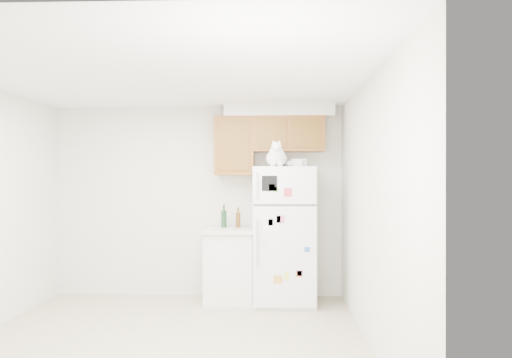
{
  "coord_description": "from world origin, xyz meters",
  "views": [
    {
      "loc": [
        1.02,
        -4.61,
        1.57
      ],
      "look_at": [
        0.79,
        1.55,
        1.55
      ],
      "focal_mm": 35.0,
      "sensor_mm": 36.0,
      "label": 1
    }
  ],
  "objects_px": {
    "refrigerator": "(284,235)",
    "base_counter": "(230,265)",
    "storage_box_front": "(298,163)",
    "bottle_green": "(224,216)",
    "bottle_amber": "(238,217)",
    "cat": "(277,157)",
    "storage_box_back": "(298,163)"
  },
  "relations": [
    {
      "from": "bottle_green",
      "to": "bottle_amber",
      "type": "xyz_separation_m",
      "value": [
        0.19,
        0.0,
        -0.02
      ]
    },
    {
      "from": "refrigerator",
      "to": "storage_box_back",
      "type": "relative_size",
      "value": 9.44
    },
    {
      "from": "storage_box_front",
      "to": "bottle_green",
      "type": "xyz_separation_m",
      "value": [
        -0.95,
        0.28,
        -0.68
      ]
    },
    {
      "from": "storage_box_back",
      "to": "bottle_green",
      "type": "xyz_separation_m",
      "value": [
        -0.95,
        0.23,
        -0.68
      ]
    },
    {
      "from": "refrigerator",
      "to": "storage_box_back",
      "type": "distance_m",
      "value": 0.92
    },
    {
      "from": "base_counter",
      "to": "storage_box_front",
      "type": "relative_size",
      "value": 6.13
    },
    {
      "from": "storage_box_front",
      "to": "bottle_amber",
      "type": "height_order",
      "value": "storage_box_front"
    },
    {
      "from": "refrigerator",
      "to": "base_counter",
      "type": "bearing_deg",
      "value": 173.91
    },
    {
      "from": "storage_box_front",
      "to": "bottle_amber",
      "type": "distance_m",
      "value": 1.07
    },
    {
      "from": "refrigerator",
      "to": "storage_box_front",
      "type": "distance_m",
      "value": 0.91
    },
    {
      "from": "storage_box_back",
      "to": "bottle_amber",
      "type": "height_order",
      "value": "storage_box_back"
    },
    {
      "from": "base_counter",
      "to": "storage_box_back",
      "type": "height_order",
      "value": "storage_box_back"
    },
    {
      "from": "cat",
      "to": "bottle_amber",
      "type": "xyz_separation_m",
      "value": [
        -0.5,
        0.42,
        -0.77
      ]
    },
    {
      "from": "storage_box_back",
      "to": "bottle_green",
      "type": "distance_m",
      "value": 1.19
    },
    {
      "from": "refrigerator",
      "to": "bottle_green",
      "type": "relative_size",
      "value": 5.72
    },
    {
      "from": "base_counter",
      "to": "storage_box_back",
      "type": "distance_m",
      "value": 1.55
    },
    {
      "from": "bottle_amber",
      "to": "storage_box_back",
      "type": "bearing_deg",
      "value": -16.41
    },
    {
      "from": "refrigerator",
      "to": "cat",
      "type": "xyz_separation_m",
      "value": [
        -0.1,
        -0.17,
        0.97
      ]
    },
    {
      "from": "base_counter",
      "to": "storage_box_front",
      "type": "xyz_separation_m",
      "value": [
        0.86,
        -0.11,
        1.28
      ]
    },
    {
      "from": "cat",
      "to": "storage_box_front",
      "type": "height_order",
      "value": "cat"
    },
    {
      "from": "cat",
      "to": "storage_box_front",
      "type": "bearing_deg",
      "value": 27.08
    },
    {
      "from": "base_counter",
      "to": "bottle_green",
      "type": "relative_size",
      "value": 3.1
    },
    {
      "from": "refrigerator",
      "to": "base_counter",
      "type": "relative_size",
      "value": 1.85
    },
    {
      "from": "refrigerator",
      "to": "cat",
      "type": "height_order",
      "value": "cat"
    },
    {
      "from": "base_counter",
      "to": "cat",
      "type": "distance_m",
      "value": 1.5
    },
    {
      "from": "bottle_amber",
      "to": "refrigerator",
      "type": "bearing_deg",
      "value": -22.64
    },
    {
      "from": "bottle_green",
      "to": "base_counter",
      "type": "bearing_deg",
      "value": -62.69
    },
    {
      "from": "cat",
      "to": "bottle_green",
      "type": "distance_m",
      "value": 1.1
    },
    {
      "from": "refrigerator",
      "to": "storage_box_front",
      "type": "xyz_separation_m",
      "value": [
        0.17,
        -0.04,
        0.89
      ]
    },
    {
      "from": "base_counter",
      "to": "storage_box_front",
      "type": "height_order",
      "value": "storage_box_front"
    },
    {
      "from": "refrigerator",
      "to": "bottle_green",
      "type": "distance_m",
      "value": 0.85
    },
    {
      "from": "bottle_green",
      "to": "bottle_amber",
      "type": "bearing_deg",
      "value": 0.19
    }
  ]
}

